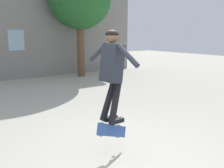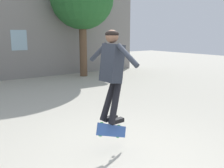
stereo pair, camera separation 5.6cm
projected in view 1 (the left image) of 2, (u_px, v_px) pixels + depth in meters
name	position (u px, v px, depth m)	size (l,w,h in m)	color
ground_plane	(127.00, 159.00, 4.11)	(40.00, 40.00, 0.00)	#B2AD9E
skater	(112.00, 68.00, 4.04)	(0.34, 1.21, 1.53)	#282D38
skateboard_flipping	(112.00, 131.00, 4.18)	(0.80, 0.33, 0.49)	#2D519E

